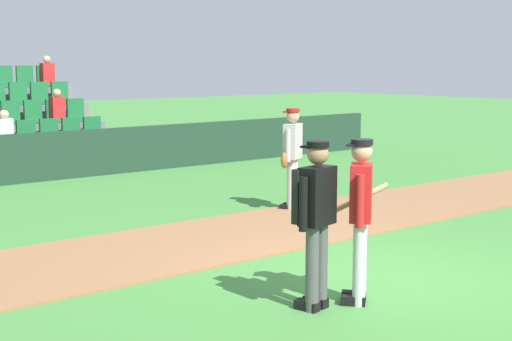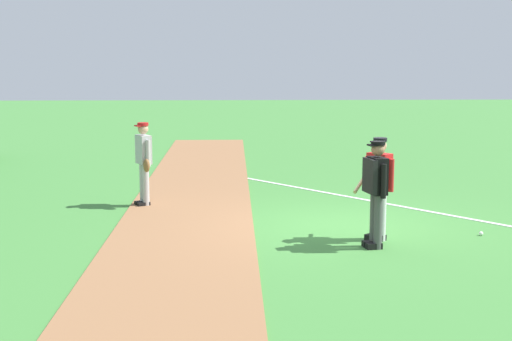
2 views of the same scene
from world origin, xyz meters
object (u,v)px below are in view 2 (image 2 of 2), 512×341
object	(u,v)px
batter_red_jersey	(378,184)
runner_grey_jersey	(144,161)
baseball	(481,234)
umpire_home_plate	(376,188)

from	to	relation	value
batter_red_jersey	runner_grey_jersey	size ratio (longest dim) A/B	1.00
batter_red_jersey	runner_grey_jersey	xyz separation A→B (m)	(2.94, 4.33, -0.01)
runner_grey_jersey	baseball	xyz separation A→B (m)	(-2.72, -6.21, -0.93)
runner_grey_jersey	baseball	size ratio (longest dim) A/B	23.78
runner_grey_jersey	baseball	distance (m)	6.84
batter_red_jersey	baseball	xyz separation A→B (m)	(0.22, -1.88, -0.93)
batter_red_jersey	baseball	size ratio (longest dim) A/B	23.78
batter_red_jersey	umpire_home_plate	world-z (taller)	same
baseball	umpire_home_plate	bearing A→B (deg)	109.69
batter_red_jersey	umpire_home_plate	distance (m)	0.53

